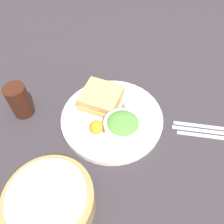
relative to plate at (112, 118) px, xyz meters
The scene contains 11 objects.
ground_plane 0.01m from the plate, ahead, with size 4.00×4.00×0.00m, color #2D282D.
plate is the anchor object (origin of this frame).
sandwich 0.07m from the plate, 29.07° to the right, with size 0.14×0.13×0.05m.
salad_bowl 0.08m from the plate, 146.65° to the left, with size 0.11×0.11×0.06m.
dressing_cup 0.08m from the plate, 144.04° to the right, with size 0.06×0.06×0.04m, color #B7B7BC.
orange_wedge 0.08m from the plate, 79.66° to the left, with size 0.04×0.04×0.04m, color orange.
drink_glass 0.30m from the plate, 22.12° to the left, with size 0.07×0.07×0.11m, color #38190F.
bread_basket 0.30m from the plate, 90.72° to the left, with size 0.21×0.21×0.08m.
fork 0.30m from the plate, 156.75° to the right, with size 0.20×0.01×0.01m, color #B2B2B7.
knife 0.30m from the plate, 160.24° to the right, with size 0.21×0.01×0.01m, color #B2B2B7.
spoon 0.30m from the plate, 163.73° to the right, with size 0.18×0.01×0.01m, color #B2B2B7.
Camera 1 is at (-0.20, 0.37, 0.57)m, focal length 35.00 mm.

